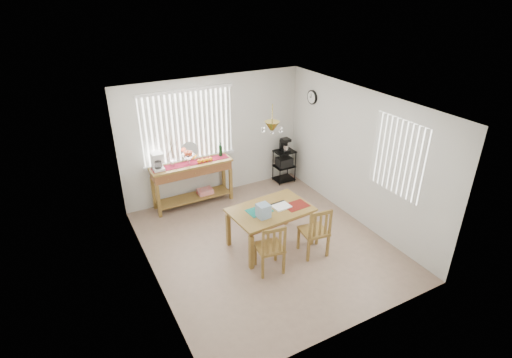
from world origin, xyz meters
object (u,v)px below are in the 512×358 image
sideboard (192,173)px  dining_table (270,213)px  wire_cart (284,163)px  cart_items (285,145)px  chair_right (315,232)px  chair_left (270,248)px

sideboard → dining_table: 2.15m
sideboard → wire_cart: size_ratio=2.20×
cart_items → dining_table: (-1.56, -2.05, -0.25)m
dining_table → chair_right: size_ratio=1.54×
sideboard → dining_table: size_ratio=1.16×
cart_items → chair_left: bearing=-125.6°
cart_items → dining_table: size_ratio=0.22×
sideboard → chair_right: 2.92m
sideboard → chair_left: bearing=-83.1°
sideboard → wire_cart: sideboard is taller
dining_table → chair_left: bearing=-119.8°
sideboard → chair_left: size_ratio=1.85×
wire_cart → dining_table: bearing=-127.4°
chair_left → chair_right: bearing=1.9°
wire_cart → chair_right: size_ratio=0.81×
sideboard → wire_cart: bearing=0.2°
wire_cart → chair_right: (-1.03, -2.65, 0.00)m
sideboard → chair_right: (1.21, -2.64, -0.25)m
sideboard → cart_items: size_ratio=5.34×
cart_items → chair_right: 2.88m
dining_table → chair_right: bearing=-48.6°
dining_table → wire_cart: bearing=52.6°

